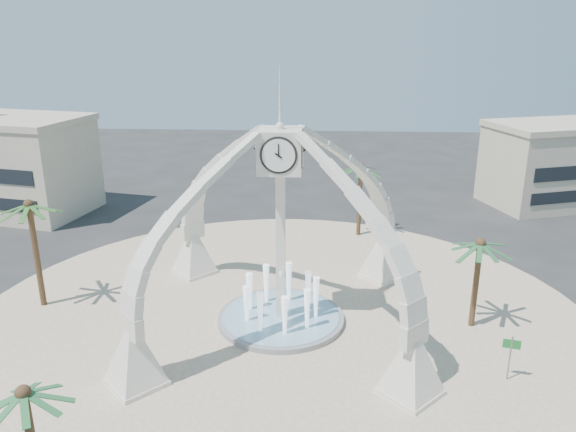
# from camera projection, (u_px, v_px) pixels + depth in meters

# --- Properties ---
(ground) EXTENTS (140.00, 140.00, 0.00)m
(ground) POSITION_uv_depth(u_px,v_px,m) (281.00, 321.00, 35.68)
(ground) COLOR #282828
(ground) RESTS_ON ground
(plaza) EXTENTS (40.00, 40.00, 0.06)m
(plaza) POSITION_uv_depth(u_px,v_px,m) (281.00, 321.00, 35.67)
(plaza) COLOR beige
(plaza) RESTS_ON ground
(clock_tower) EXTENTS (17.94, 17.94, 16.30)m
(clock_tower) POSITION_uv_depth(u_px,v_px,m) (281.00, 225.00, 33.61)
(clock_tower) COLOR silver
(clock_tower) RESTS_ON ground
(fountain) EXTENTS (8.00, 8.00, 3.62)m
(fountain) POSITION_uv_depth(u_px,v_px,m) (281.00, 317.00, 35.58)
(fountain) COLOR gray
(fountain) RESTS_ON ground
(palm_east) EXTENTS (5.00, 5.00, 6.30)m
(palm_east) POSITION_uv_depth(u_px,v_px,m) (480.00, 244.00, 33.42)
(palm_east) COLOR brown
(palm_east) RESTS_ON ground
(palm_west) EXTENTS (4.20, 4.20, 7.89)m
(palm_west) POSITION_uv_depth(u_px,v_px,m) (29.00, 206.00, 35.54)
(palm_west) COLOR brown
(palm_west) RESTS_ON ground
(palm_north) EXTENTS (4.95, 4.95, 7.09)m
(palm_north) POSITION_uv_depth(u_px,v_px,m) (361.00, 168.00, 48.57)
(palm_north) COLOR brown
(palm_north) RESTS_ON ground
(palm_south) EXTENTS (4.63, 4.63, 6.13)m
(palm_south) POSITION_uv_depth(u_px,v_px,m) (23.00, 395.00, 19.90)
(palm_south) COLOR brown
(palm_south) RESTS_ON ground
(street_sign) EXTENTS (0.94, 0.24, 2.61)m
(street_sign) POSITION_uv_depth(u_px,v_px,m) (511.00, 349.00, 29.15)
(street_sign) COLOR slate
(street_sign) RESTS_ON ground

